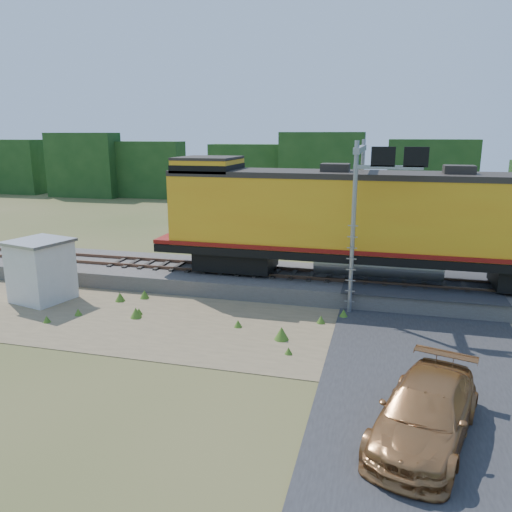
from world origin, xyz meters
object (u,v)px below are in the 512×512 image
(locomotive, at_px, (373,220))
(shed, at_px, (41,270))
(signal_gantry, at_px, (367,183))
(car, at_px, (425,412))

(locomotive, relative_size, shed, 7.35)
(shed, distance_m, signal_gantry, 15.74)
(locomotive, distance_m, shed, 15.90)
(signal_gantry, xyz_separation_m, car, (2.21, -11.14, -4.82))
(signal_gantry, height_order, car, signal_gantry)
(locomotive, height_order, car, locomotive)
(locomotive, relative_size, signal_gantry, 2.94)
(locomotive, bearing_deg, shed, -162.63)
(shed, height_order, signal_gantry, signal_gantry)
(locomotive, xyz_separation_m, shed, (-15.02, -4.70, -2.27))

